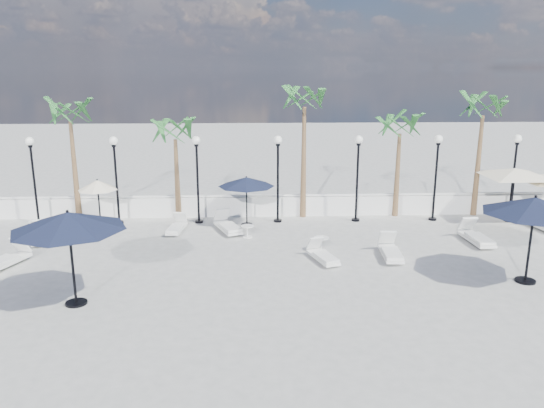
{
  "coord_description": "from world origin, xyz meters",
  "views": [
    {
      "loc": [
        -1.15,
        -16.18,
        6.67
      ],
      "look_at": [
        -0.36,
        3.85,
        1.5
      ],
      "focal_mm": 35.0,
      "sensor_mm": 36.0,
      "label": 1
    }
  ],
  "objects_px": {
    "lounger_3": "(177,227)",
    "parasol_navy_mid": "(246,182)",
    "parasol_navy_left": "(68,221)",
    "lounger_2": "(5,260)",
    "lounger_6": "(323,255)",
    "lounger_5": "(476,237)",
    "lounger_1": "(40,236)",
    "lounger_4": "(228,226)",
    "lounger_7": "(391,251)",
    "parasol_navy_right": "(535,206)",
    "parasol_cream_small": "(98,186)",
    "parasol_cream_sq_a": "(516,169)"
  },
  "relations": [
    {
      "from": "parasol_navy_mid",
      "to": "parasol_navy_right",
      "type": "relative_size",
      "value": 0.76
    },
    {
      "from": "lounger_3",
      "to": "parasol_navy_right",
      "type": "height_order",
      "value": "parasol_navy_right"
    },
    {
      "from": "lounger_1",
      "to": "lounger_3",
      "type": "relative_size",
      "value": 1.08
    },
    {
      "from": "lounger_5",
      "to": "lounger_3",
      "type": "bearing_deg",
      "value": 167.13
    },
    {
      "from": "lounger_7",
      "to": "parasol_navy_left",
      "type": "height_order",
      "value": "parasol_navy_left"
    },
    {
      "from": "lounger_1",
      "to": "parasol_cream_small",
      "type": "relative_size",
      "value": 0.9
    },
    {
      "from": "parasol_navy_mid",
      "to": "lounger_6",
      "type": "bearing_deg",
      "value": -59.17
    },
    {
      "from": "lounger_1",
      "to": "lounger_6",
      "type": "bearing_deg",
      "value": -32.29
    },
    {
      "from": "lounger_1",
      "to": "lounger_6",
      "type": "relative_size",
      "value": 1.04
    },
    {
      "from": "lounger_3",
      "to": "lounger_7",
      "type": "bearing_deg",
      "value": -15.98
    },
    {
      "from": "lounger_1",
      "to": "parasol_cream_small",
      "type": "bearing_deg",
      "value": 30.93
    },
    {
      "from": "lounger_5",
      "to": "lounger_7",
      "type": "bearing_deg",
      "value": -161.91
    },
    {
      "from": "lounger_3",
      "to": "parasol_navy_right",
      "type": "xyz_separation_m",
      "value": [
        11.91,
        -5.84,
        2.31
      ]
    },
    {
      "from": "lounger_1",
      "to": "parasol_navy_left",
      "type": "relative_size",
      "value": 0.58
    },
    {
      "from": "lounger_2",
      "to": "lounger_5",
      "type": "relative_size",
      "value": 0.99
    },
    {
      "from": "lounger_4",
      "to": "parasol_navy_mid",
      "type": "bearing_deg",
      "value": 27.03
    },
    {
      "from": "lounger_2",
      "to": "parasol_navy_right",
      "type": "xyz_separation_m",
      "value": [
        17.3,
        -2.03,
        2.27
      ]
    },
    {
      "from": "lounger_7",
      "to": "lounger_6",
      "type": "bearing_deg",
      "value": -170.24
    },
    {
      "from": "parasol_navy_left",
      "to": "parasol_navy_mid",
      "type": "relative_size",
      "value": 1.32
    },
    {
      "from": "parasol_cream_small",
      "to": "parasol_navy_left",
      "type": "bearing_deg",
      "value": -79.67
    },
    {
      "from": "lounger_1",
      "to": "lounger_3",
      "type": "xyz_separation_m",
      "value": [
        5.23,
        1.1,
        -0.01
      ]
    },
    {
      "from": "parasol_navy_mid",
      "to": "parasol_navy_right",
      "type": "height_order",
      "value": "parasol_navy_right"
    },
    {
      "from": "lounger_4",
      "to": "lounger_7",
      "type": "height_order",
      "value": "lounger_4"
    },
    {
      "from": "lounger_7",
      "to": "lounger_3",
      "type": "bearing_deg",
      "value": 160.91
    },
    {
      "from": "lounger_1",
      "to": "parasol_cream_small",
      "type": "height_order",
      "value": "parasol_cream_small"
    },
    {
      "from": "lounger_4",
      "to": "parasol_navy_mid",
      "type": "height_order",
      "value": "parasol_navy_mid"
    },
    {
      "from": "parasol_cream_sq_a",
      "to": "lounger_3",
      "type": "bearing_deg",
      "value": -176.03
    },
    {
      "from": "lounger_4",
      "to": "lounger_7",
      "type": "distance_m",
      "value": 6.92
    },
    {
      "from": "lounger_7",
      "to": "parasol_navy_left",
      "type": "relative_size",
      "value": 0.61
    },
    {
      "from": "lounger_2",
      "to": "lounger_3",
      "type": "xyz_separation_m",
      "value": [
        5.38,
        3.8,
        -0.04
      ]
    },
    {
      "from": "lounger_3",
      "to": "parasol_navy_left",
      "type": "height_order",
      "value": "parasol_navy_left"
    },
    {
      "from": "lounger_4",
      "to": "lounger_5",
      "type": "xyz_separation_m",
      "value": [
        9.79,
        -1.9,
        0.01
      ]
    },
    {
      "from": "lounger_1",
      "to": "parasol_cream_sq_a",
      "type": "distance_m",
      "value": 20.17
    },
    {
      "from": "parasol_navy_mid",
      "to": "parasol_cream_sq_a",
      "type": "distance_m",
      "value": 11.8
    },
    {
      "from": "lounger_1",
      "to": "parasol_cream_sq_a",
      "type": "xyz_separation_m",
      "value": [
        19.94,
        2.12,
        2.17
      ]
    },
    {
      "from": "lounger_7",
      "to": "parasol_cream_small",
      "type": "relative_size",
      "value": 0.95
    },
    {
      "from": "lounger_5",
      "to": "parasol_cream_small",
      "type": "relative_size",
      "value": 1.01
    },
    {
      "from": "lounger_7",
      "to": "parasol_navy_mid",
      "type": "relative_size",
      "value": 0.81
    },
    {
      "from": "parasol_navy_left",
      "to": "parasol_navy_right",
      "type": "xyz_separation_m",
      "value": [
        13.89,
        1.11,
        0.01
      ]
    },
    {
      "from": "lounger_2",
      "to": "parasol_cream_small",
      "type": "distance_m",
      "value": 5.42
    },
    {
      "from": "parasol_navy_right",
      "to": "parasol_navy_left",
      "type": "bearing_deg",
      "value": -175.43
    },
    {
      "from": "lounger_2",
      "to": "parasol_navy_mid",
      "type": "height_order",
      "value": "parasol_navy_mid"
    },
    {
      "from": "lounger_3",
      "to": "parasol_navy_mid",
      "type": "xyz_separation_m",
      "value": [
        2.93,
        0.87,
        1.71
      ]
    },
    {
      "from": "lounger_5",
      "to": "parasol_navy_left",
      "type": "bearing_deg",
      "value": -163.83
    },
    {
      "from": "lounger_2",
      "to": "parasol_navy_left",
      "type": "bearing_deg",
      "value": -22.65
    },
    {
      "from": "parasol_navy_left",
      "to": "lounger_6",
      "type": "bearing_deg",
      "value": 23.01
    },
    {
      "from": "parasol_navy_left",
      "to": "parasol_navy_mid",
      "type": "bearing_deg",
      "value": 57.85
    },
    {
      "from": "lounger_4",
      "to": "parasol_navy_right",
      "type": "height_order",
      "value": "parasol_navy_right"
    },
    {
      "from": "lounger_6",
      "to": "parasol_navy_mid",
      "type": "distance_m",
      "value": 5.59
    },
    {
      "from": "lounger_1",
      "to": "lounger_2",
      "type": "distance_m",
      "value": 2.71
    }
  ]
}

